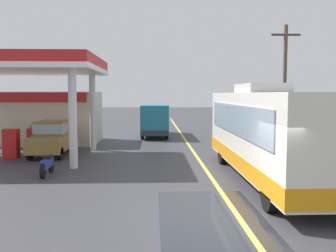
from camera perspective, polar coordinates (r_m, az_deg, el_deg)
The scene contains 10 objects.
ground at distance 29.81m, azimuth 2.13°, elevation -1.40°, with size 120.00×120.00×0.00m, color #38383D.
lane_divider_stripe at distance 24.86m, azimuth 3.01°, elevation -2.66°, with size 0.16×50.00×0.01m, color #D8CC4C.
wet_puddle_patch at distance 10.15m, azimuth 6.83°, elevation -13.99°, with size 2.79×5.87×0.01m, color #26282D.
coach_bus_main at distance 14.81m, azimuth 14.87°, elevation -1.32°, with size 2.60×11.04×3.69m.
gas_station_roadside at distance 24.55m, azimuth -19.36°, elevation 3.11°, with size 9.10×11.95×5.10m.
car_at_pump at distance 21.12m, azimuth -16.99°, elevation -1.46°, with size 1.70×4.20×1.82m.
minibus_opposing_lane at distance 29.10m, azimuth -2.07°, elevation 1.36°, with size 2.04×6.13×2.44m.
motorcycle_parked_forecourt at distance 15.99m, azimuth -17.79°, elevation -5.55°, with size 0.55×1.80×0.92m.
pedestrian_near_pump at distance 21.75m, azimuth -19.93°, elevation -1.58°, with size 0.55×0.22×1.66m.
utility_pole_roadside at distance 24.51m, azimuth 17.20°, elevation 6.18°, with size 1.80×0.24×7.47m.
Camera 1 is at (-2.27, -9.54, 3.29)m, focal length 40.32 mm.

